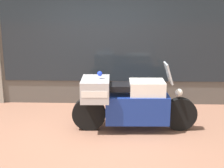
% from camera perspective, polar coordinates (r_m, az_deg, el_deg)
% --- Properties ---
extents(ground_plane, '(60.00, 60.00, 0.00)m').
position_cam_1_polar(ground_plane, '(5.67, -3.12, -9.18)').
color(ground_plane, '#8E604C').
extents(shop_building, '(6.10, 0.55, 4.14)m').
position_cam_1_polar(shop_building, '(7.22, -4.85, 12.88)').
color(shop_building, '#56514C').
rests_on(shop_building, ground).
extents(window_display, '(4.92, 0.30, 1.85)m').
position_cam_1_polar(window_display, '(7.43, 0.44, 0.26)').
color(window_display, slate).
rests_on(window_display, ground).
extents(paramedic_motorcycle, '(2.29, 0.73, 1.26)m').
position_cam_1_polar(paramedic_motorcycle, '(5.68, 2.86, -3.10)').
color(paramedic_motorcycle, black).
rests_on(paramedic_motorcycle, ground).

